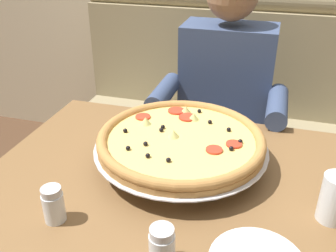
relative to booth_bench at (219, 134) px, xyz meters
The scene contains 7 objects.
booth_bench is the anchor object (origin of this frame).
dining_table 0.91m from the booth_bench, 90.00° to the right, with size 1.14×0.82×0.73m.
diner_main 0.41m from the booth_bench, 82.31° to the right, with size 0.54×0.64×1.27m.
pizza 0.91m from the booth_bench, 90.69° to the right, with size 0.53×0.53×0.11m.
shaker_parmesan 1.26m from the booth_bench, 87.56° to the right, with size 0.06×0.06×0.10m.
shaker_oregano 1.23m from the booth_bench, 102.24° to the right, with size 0.05×0.05×0.10m.
drinking_glass 1.11m from the booth_bench, 66.05° to the right, with size 0.07×0.07×0.13m.
Camera 1 is at (0.23, -0.90, 1.40)m, focal length 40.69 mm.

